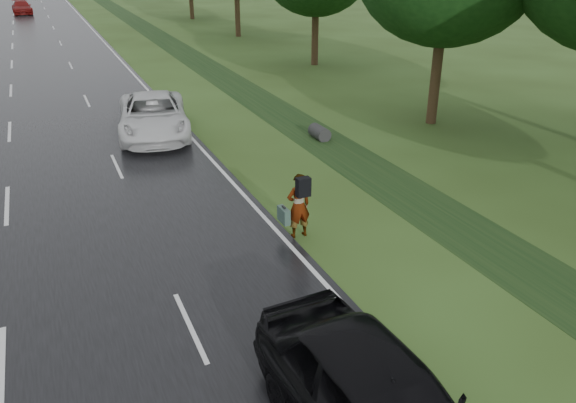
{
  "coord_description": "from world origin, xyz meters",
  "views": [
    {
      "loc": [
        1.55,
        -9.36,
        7.12
      ],
      "look_at": [
        6.7,
        2.29,
        1.3
      ],
      "focal_mm": 35.0,
      "sensor_mm": 36.0,
      "label": 1
    }
  ],
  "objects": [
    {
      "name": "center_line",
      "position": [
        0.0,
        45.0,
        0.04
      ],
      "size": [
        0.12,
        180.0,
        0.01
      ],
      "primitive_type": "cube",
      "color": "silver",
      "rests_on": "road"
    },
    {
      "name": "far_car_red",
      "position": [
        1.0,
        64.07,
        0.75
      ],
      "size": [
        2.25,
        4.99,
        1.42
      ],
      "primitive_type": "imported",
      "rotation": [
        0.0,
        0.0,
        0.05
      ],
      "color": "maroon",
      "rests_on": "road"
    },
    {
      "name": "pedestrian",
      "position": [
        7.18,
        2.72,
        0.93
      ],
      "size": [
        0.81,
        0.72,
        1.8
      ],
      "rotation": [
        0.0,
        0.0,
        3.16
      ],
      "color": "#A5998C",
      "rests_on": "ground"
    },
    {
      "name": "edge_stripe_east",
      "position": [
        6.75,
        45.0,
        0.04
      ],
      "size": [
        0.12,
        180.0,
        0.01
      ],
      "primitive_type": "cube",
      "color": "silver",
      "rests_on": "road"
    },
    {
      "name": "road",
      "position": [
        0.0,
        45.0,
        0.02
      ],
      "size": [
        14.0,
        180.0,
        0.04
      ],
      "primitive_type": "cube",
      "color": "black",
      "rests_on": "ground"
    },
    {
      "name": "drainage_ditch",
      "position": [
        11.5,
        18.71,
        0.04
      ],
      "size": [
        2.2,
        120.0,
        0.56
      ],
      "color": "black",
      "rests_on": "ground"
    },
    {
      "name": "ground",
      "position": [
        0.0,
        0.0,
        0.0
      ],
      "size": [
        220.0,
        220.0,
        0.0
      ],
      "primitive_type": "plane",
      "color": "#2F4518",
      "rests_on": "ground"
    },
    {
      "name": "white_pickup",
      "position": [
        5.5,
        13.11,
        0.85
      ],
      "size": [
        3.61,
        6.16,
        1.61
      ],
      "primitive_type": "imported",
      "rotation": [
        0.0,
        0.0,
        -0.17
      ],
      "color": "silver",
      "rests_on": "road"
    }
  ]
}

